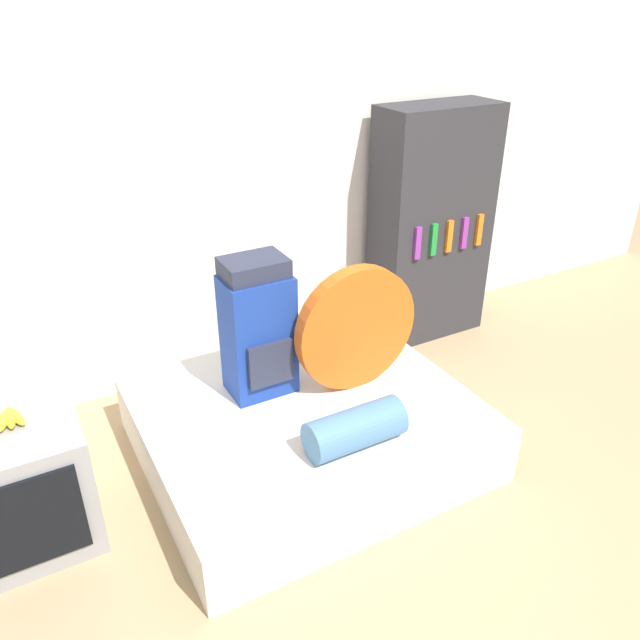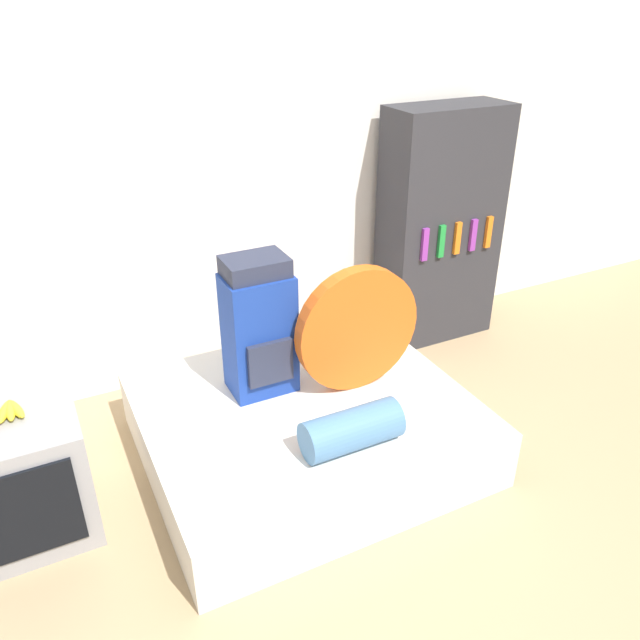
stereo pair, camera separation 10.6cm
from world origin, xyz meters
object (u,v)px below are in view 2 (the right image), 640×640
at_px(backpack, 259,328).
at_px(tent_bag, 357,329).
at_px(sleeping_roll, 352,430).
at_px(television, 11,480).
at_px(bookshelf, 440,227).

bearing_deg(backpack, tent_bag, -23.32).
bearing_deg(sleeping_roll, television, 161.10).
bearing_deg(tent_bag, backpack, 156.68).
xyz_separation_m(television, bookshelf, (2.72, 0.71, 0.48)).
xyz_separation_m(backpack, bookshelf, (1.50, 0.56, 0.11)).
distance_m(tent_bag, bookshelf, 1.30).
relative_size(tent_bag, bookshelf, 0.43).
bearing_deg(backpack, bookshelf, 20.44).
relative_size(backpack, bookshelf, 0.47).
bearing_deg(bookshelf, backpack, -159.56).
xyz_separation_m(backpack, television, (-1.22, -0.15, -0.37)).
bearing_deg(bookshelf, tent_bag, -144.30).
height_order(sleeping_roll, bookshelf, bookshelf).
xyz_separation_m(tent_bag, sleeping_roll, (-0.27, -0.43, -0.24)).
bearing_deg(backpack, television, -173.11).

